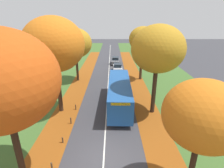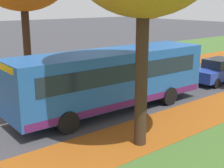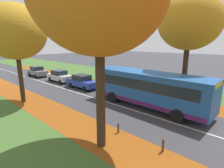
{
  "view_description": "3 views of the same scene",
  "coord_description": "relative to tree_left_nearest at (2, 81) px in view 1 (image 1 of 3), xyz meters",
  "views": [
    {
      "loc": [
        0.63,
        -10.42,
        10.0
      ],
      "look_at": [
        0.58,
        11.21,
        1.79
      ],
      "focal_mm": 28.0,
      "sensor_mm": 36.0,
      "label": 1
    },
    {
      "loc": [
        13.03,
        -0.67,
        5.22
      ],
      "look_at": [
        1.14,
        8.95,
        1.22
      ],
      "focal_mm": 50.0,
      "sensor_mm": 36.0,
      "label": 2
    },
    {
      "loc": [
        -10.97,
        1.27,
        5.37
      ],
      "look_at": [
        -0.22,
        11.12,
        1.9
      ],
      "focal_mm": 28.0,
      "sensor_mm": 36.0,
      "label": 3
    }
  ],
  "objects": [
    {
      "name": "car_grey_third_in_line",
      "position": [
        6.69,
        30.83,
        -6.07
      ],
      "size": [
        1.91,
        4.27,
        1.62
      ],
      "color": "slate",
      "rests_on": "ground"
    },
    {
      "name": "bollard_third",
      "position": [
        1.73,
        6.36,
        -6.53
      ],
      "size": [
        0.12,
        0.12,
        0.71
      ],
      "primitive_type": "cylinder",
      "color": "#4C3823",
      "rests_on": "ground"
    },
    {
      "name": "tree_left_near",
      "position": [
        0.03,
        9.05,
        0.58
      ],
      "size": [
        6.19,
        6.19,
        10.27
      ],
      "color": "#382619",
      "rests_on": "ground"
    },
    {
      "name": "tree_right_nearest",
      "position": [
        10.55,
        -0.88,
        -1.57
      ],
      "size": [
        4.19,
        4.19,
        7.22
      ],
      "color": "black",
      "rests_on": "ground"
    },
    {
      "name": "road_centre_line",
      "position": [
        5.24,
        21.72,
        -6.88
      ],
      "size": [
        0.12,
        80.0,
        0.01
      ],
      "primitive_type": "cube",
      "color": "silver",
      "rests_on": "ground"
    },
    {
      "name": "bollard_fourth",
      "position": [
        1.65,
        9.24,
        -6.56
      ],
      "size": [
        0.12,
        0.12,
        0.64
      ],
      "primitive_type": "cylinder",
      "color": "#4C3823",
      "rests_on": "ground"
    },
    {
      "name": "bollard_nearest",
      "position": [
        1.67,
        0.61,
        -6.56
      ],
      "size": [
        0.12,
        0.12,
        0.65
      ],
      "primitive_type": "cylinder",
      "color": "#4C3823",
      "rests_on": "ground"
    },
    {
      "name": "grass_verge_left",
      "position": [
        -3.96,
        21.72,
        -6.88
      ],
      "size": [
        12.0,
        90.0,
        0.01
      ],
      "primitive_type": "cube",
      "color": "#3D6028",
      "rests_on": "ground"
    },
    {
      "name": "leaf_litter_left",
      "position": [
        0.64,
        15.72,
        -6.87
      ],
      "size": [
        2.8,
        60.0,
        0.0
      ],
      "primitive_type": "cube",
      "color": "#8C4714",
      "rests_on": "grass_verge_left"
    },
    {
      "name": "bus",
      "position": [
        6.74,
        10.38,
        -5.18
      ],
      "size": [
        2.83,
        10.45,
        2.98
      ],
      "color": "#1E5199",
      "rests_on": "ground"
    },
    {
      "name": "car_silver_following",
      "position": [
        6.96,
        24.5,
        -6.07
      ],
      "size": [
        1.84,
        4.23,
        1.62
      ],
      "color": "#B7BABF",
      "rests_on": "ground"
    },
    {
      "name": "tree_left_nearest",
      "position": [
        0.0,
        0.0,
        0.0
      ],
      "size": [
        6.18,
        6.18,
        9.68
      ],
      "color": "black",
      "rests_on": "ground"
    },
    {
      "name": "leaf_litter_right",
      "position": [
        9.84,
        15.72,
        -6.87
      ],
      "size": [
        2.8,
        60.0,
        0.0
      ],
      "primitive_type": "cube",
      "color": "#8C4714",
      "rests_on": "grass_verge_right"
    },
    {
      "name": "car_blue_lead",
      "position": [
        6.89,
        19.37,
        -6.07
      ],
      "size": [
        1.82,
        4.22,
        1.62
      ],
      "color": "#233D9E",
      "rests_on": "ground"
    },
    {
      "name": "ground_plane",
      "position": [
        5.24,
        1.72,
        -6.88
      ],
      "size": [
        160.0,
        160.0,
        0.0
      ],
      "primitive_type": "plane",
      "color": "#38383D"
    },
    {
      "name": "grass_verge_right",
      "position": [
        14.44,
        21.72,
        -6.88
      ],
      "size": [
        12.0,
        90.0,
        0.01
      ],
      "primitive_type": "cube",
      "color": "#3D6028",
      "rests_on": "ground"
    },
    {
      "name": "bollard_second",
      "position": [
        1.66,
        3.48,
        -6.61
      ],
      "size": [
        0.12,
        0.12,
        0.55
      ],
      "primitive_type": "cylinder",
      "color": "#4C3823",
      "rests_on": "ground"
    },
    {
      "name": "tree_left_mid",
      "position": [
        0.06,
        19.44,
        -0.65
      ],
      "size": [
        5.2,
        5.2,
        8.6
      ],
      "color": "#382619",
      "rests_on": "ground"
    },
    {
      "name": "tree_right_near",
      "position": [
        10.43,
        8.76,
        0.19
      ],
      "size": [
        5.36,
        5.36,
        9.52
      ],
      "color": "#382619",
      "rests_on": "ground"
    },
    {
      "name": "tree_right_mid",
      "position": [
        10.8,
        20.14,
        -0.12
      ],
      "size": [
        4.4,
        4.4,
        8.81
      ],
      "color": "#422D1E",
      "rests_on": "ground"
    }
  ]
}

